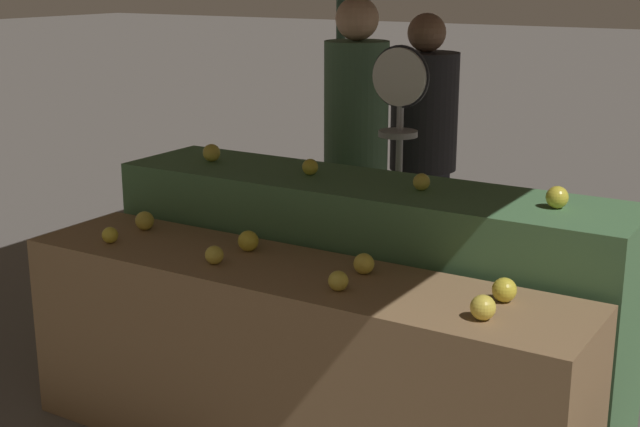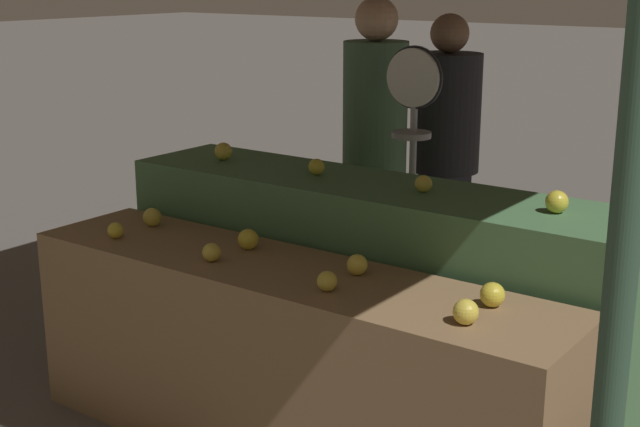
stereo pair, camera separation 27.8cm
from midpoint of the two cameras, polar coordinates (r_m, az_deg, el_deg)
The scene contains 17 objects.
display_counter_front at distance 3.66m, azimuth 0.01°, elevation -9.63°, with size 2.39×0.55×0.82m, color olive.
display_counter_back at distance 4.08m, azimuth 5.00°, elevation -5.25°, with size 2.39×0.55×1.05m, color #4C7A4C.
apple_front_0 at distance 3.96m, azimuth -11.02°, elevation -1.10°, with size 0.07×0.07×0.07m, color gold.
apple_front_1 at distance 3.59m, azimuth -4.78°, elevation -2.52°, with size 0.08×0.08×0.08m, color gold.
apple_front_2 at distance 3.26m, azimuth 2.91°, elevation -4.38°, with size 0.08×0.08×0.08m, color gold.
apple_front_3 at distance 3.02m, azimuth 11.94°, elevation -6.22°, with size 0.09×0.09×0.09m, color yellow.
apple_front_4 at distance 4.12m, azimuth -8.81°, elevation -0.25°, with size 0.09×0.09×0.09m, color gold.
apple_front_5 at distance 3.74m, azimuth -2.51°, elevation -1.68°, with size 0.09×0.09×0.09m, color gold.
apple_front_6 at distance 3.43m, azimuth 4.72°, elevation -3.31°, with size 0.08×0.08×0.08m, color yellow.
apple_front_7 at distance 3.19m, azimuth 13.45°, elevation -5.11°, with size 0.09×0.09×0.09m, color gold.
apple_back_0 at distance 4.40m, azimuth -4.41°, elevation 3.98°, with size 0.09×0.09×0.09m, color yellow.
apple_back_1 at distance 4.07m, azimuth 1.74°, elevation 2.99°, with size 0.07×0.07×0.07m, color gold.
apple_back_2 at distance 3.78m, azimuth 8.74°, elevation 1.88°, with size 0.07×0.07×0.07m, color gold.
apple_back_3 at distance 3.57m, azimuth 17.09°, elevation 0.70°, with size 0.09×0.09×0.09m, color gold.
produce_scale at distance 4.53m, azimuth 7.69°, elevation 5.30°, with size 0.31×0.20×1.60m.
person_vendor_at_scale at distance 5.04m, azimuth 5.10°, elevation 4.99°, with size 0.45×0.45×1.82m.
person_customer_left at distance 5.36m, azimuth 9.54°, elevation 4.65°, with size 0.54×0.54×1.72m.
Camera 2 is at (2.07, -2.61, 1.95)m, focal length 50.00 mm.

